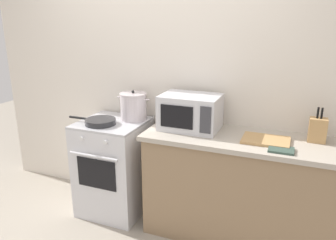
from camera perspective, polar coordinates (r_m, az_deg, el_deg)
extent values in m
cube|color=silver|center=(3.09, 4.04, 6.14)|extent=(4.40, 0.10, 2.50)
cube|color=#8C7051|center=(2.92, 13.01, -11.96)|extent=(1.64, 0.56, 0.88)
cube|color=#ADA393|center=(2.73, 13.66, -3.47)|extent=(1.70, 0.60, 0.04)
cube|color=silver|center=(3.28, -9.29, -8.12)|extent=(0.60, 0.60, 0.90)
cube|color=#B7B7BC|center=(3.12, -9.69, -0.44)|extent=(0.60, 0.60, 0.02)
cube|color=black|center=(3.02, -12.34, -9.13)|extent=(0.39, 0.01, 0.28)
cylinder|color=silver|center=(2.93, -12.84, -6.17)|extent=(0.48, 0.02, 0.02)
cylinder|color=silver|center=(2.96, -14.74, -3.15)|extent=(0.04, 0.02, 0.04)
cylinder|color=silver|center=(2.83, -10.81, -3.84)|extent=(0.04, 0.02, 0.04)
cylinder|color=beige|center=(3.12, -6.02, 2.25)|extent=(0.25, 0.25, 0.24)
cylinder|color=beige|center=(3.09, -6.10, 4.54)|extent=(0.25, 0.25, 0.01)
sphere|color=black|center=(3.08, -6.11, 4.90)|extent=(0.03, 0.03, 0.03)
cylinder|color=beige|center=(3.17, -8.37, 3.98)|extent=(0.05, 0.01, 0.01)
cylinder|color=beige|center=(3.04, -3.68, 3.56)|extent=(0.05, 0.01, 0.01)
cylinder|color=#28282B|center=(3.04, -11.66, -0.28)|extent=(0.28, 0.28, 0.05)
cylinder|color=black|center=(3.18, -15.28, 0.37)|extent=(0.20, 0.02, 0.02)
cube|color=silver|center=(2.84, 3.92, 1.40)|extent=(0.50, 0.36, 0.30)
cube|color=black|center=(2.69, 1.48, 0.55)|extent=(0.28, 0.01, 0.19)
cube|color=#38383D|center=(2.62, 6.51, -0.03)|extent=(0.09, 0.01, 0.22)
cube|color=tan|center=(2.69, 16.63, -3.36)|extent=(0.36, 0.26, 0.02)
cube|color=tan|center=(2.79, 24.54, -1.61)|extent=(0.13, 0.10, 0.19)
cylinder|color=black|center=(2.75, 24.60, 1.15)|extent=(0.02, 0.02, 0.09)
cylinder|color=black|center=(2.75, 25.17, 1.07)|extent=(0.02, 0.02, 0.08)
cube|color=#384C42|center=(2.53, 19.07, -4.92)|extent=(0.18, 0.14, 0.02)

